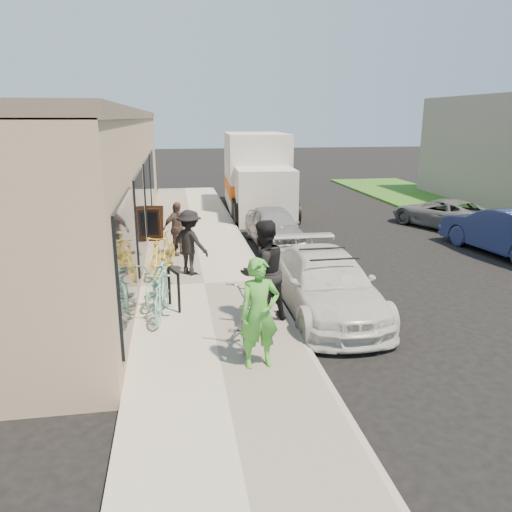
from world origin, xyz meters
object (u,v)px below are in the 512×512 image
sedan_white (326,284)px  cruiser_bike_c (162,253)px  man_standing (263,272)px  bystander_b (177,229)px  far_car_gray (442,213)px  cruiser_bike_b (159,280)px  sedan_silver (274,226)px  sandwich_board (152,224)px  tandem_bike (255,304)px  far_car_blue (507,231)px  moving_truck (257,177)px  cruiser_bike_a (161,291)px  bystander_a (190,242)px  bike_rack (174,285)px  woman_rider (259,313)px

sedan_white → cruiser_bike_c: bearing=140.6°
man_standing → bystander_b: bearing=-99.9°
far_car_gray → man_standing: 11.60m
cruiser_bike_b → cruiser_bike_c: size_ratio=1.00×
sedan_silver → cruiser_bike_c: size_ratio=2.04×
sandwich_board → cruiser_bike_c: (0.40, -3.62, -0.02)m
cruiser_bike_c → tandem_bike: bearing=-47.1°
sedan_silver → far_car_blue: size_ratio=0.83×
sedan_white → moving_truck: (0.56, 12.10, 0.84)m
cruiser_bike_a → sedan_white: bearing=7.3°
sedan_white → moving_truck: 12.14m
bystander_a → tandem_bike: bearing=146.3°
sedan_white → moving_truck: moving_truck is taller
sedan_silver → bystander_a: 4.22m
cruiser_bike_a → cruiser_bike_c: bearing=97.2°
sandwich_board → cruiser_bike_c: 3.64m
man_standing → cruiser_bike_c: (-1.97, 3.48, -0.47)m
bike_rack → sandwich_board: sandwich_board is taller
cruiser_bike_b → bystander_b: 3.81m
moving_truck → bystander_b: bearing=-112.7°
far_car_blue → bystander_b: bystander_b is taller
sedan_silver → man_standing: size_ratio=1.81×
sedan_silver → tandem_bike: tandem_bike is taller
sedan_silver → far_car_blue: (6.66, -2.25, 0.11)m
far_car_blue → bystander_a: size_ratio=2.67×
sedan_silver → cruiser_bike_a: 6.83m
sedan_silver → far_car_gray: 6.97m
cruiser_bike_a → woman_rider: bearing=-49.5°
sandwich_board → sedan_white: (3.83, -6.50, -0.07)m
moving_truck → woman_rider: bearing=-96.4°
bystander_b → sedan_white: bearing=-86.5°
man_standing → cruiser_bike_a: (-1.95, 0.57, -0.48)m
sedan_white → sedan_silver: bearing=90.1°
cruiser_bike_c → bystander_b: (0.40, 1.76, 0.23)m
moving_truck → woman_rider: (-2.39, -14.48, -0.44)m
woman_rider → bystander_a: bearing=92.6°
tandem_bike → woman_rider: (-0.12, -1.18, 0.30)m
sandwich_board → cruiser_bike_c: size_ratio=0.61×
man_standing → cruiser_bike_c: 4.03m
far_car_gray → cruiser_bike_b: 12.24m
far_car_blue → man_standing: size_ratio=2.19×
far_car_gray → bystander_b: bearing=-6.4°
far_car_gray → cruiser_bike_a: size_ratio=2.26×
far_car_gray → cruiser_bike_c: 11.25m
tandem_bike → sedan_white: bearing=53.8°
far_car_blue → woman_rider: woman_rider is taller
cruiser_bike_a → sandwich_board: bearing=100.4°
moving_truck → sandwich_board: bearing=-125.1°
sedan_white → bike_rack: bearing=174.2°
man_standing → bystander_a: man_standing is taller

